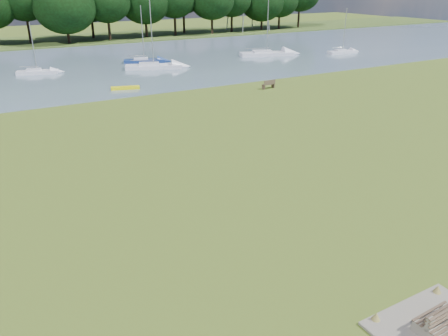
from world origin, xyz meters
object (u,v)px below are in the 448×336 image
sailboat_6 (266,52)px  sailboat_7 (37,71)px  kayak (125,88)px  sailboat_4 (342,51)px  sailboat_1 (153,65)px  sailboat_3 (144,60)px  riverbank_bench (269,84)px  bench_pair (442,321)px

sailboat_6 → sailboat_7: (-33.28, 2.06, -0.09)m
kayak → sailboat_4: sailboat_4 is taller
sailboat_1 → sailboat_3: bearing=105.1°
sailboat_3 → sailboat_6: sailboat_6 is taller
kayak → sailboat_3: bearing=78.8°
sailboat_3 → sailboat_4: (30.82, -7.24, -0.03)m
riverbank_bench → sailboat_4: 28.58m
kayak → sailboat_4: 38.97m
kayak → sailboat_4: (38.23, 7.52, 0.25)m
kayak → sailboat_7: sailboat_7 is taller
sailboat_4 → sailboat_7: 45.70m
kayak → sailboat_7: (-7.05, 13.66, 0.24)m
riverbank_bench → sailboat_7: bearing=130.1°
sailboat_4 → kayak: bearing=-161.7°
sailboat_7 → bench_pair: bearing=-68.5°
sailboat_4 → bench_pair: bearing=-123.2°
kayak → sailboat_3: 16.52m
sailboat_1 → sailboat_7: bearing=-174.4°
sailboat_1 → sailboat_4: size_ratio=1.41×
bench_pair → kayak: size_ratio=0.60×
sailboat_1 → sailboat_3: 4.89m
bench_pair → riverbank_bench: 35.85m
riverbank_bench → sailboat_3: (-6.32, 21.95, 0.00)m
riverbank_bench → sailboat_3: bearing=101.3°
sailboat_3 → riverbank_bench: bearing=-54.2°
sailboat_3 → sailboat_7: sailboat_3 is taller
bench_pair → sailboat_1: bearing=78.2°
bench_pair → sailboat_1: size_ratio=0.19×
riverbank_bench → sailboat_1: bearing=106.9°
sailboat_1 → sailboat_3: size_ratio=1.25×
sailboat_4 → sailboat_7: size_ratio=1.11×
sailboat_6 → sailboat_7: bearing=-164.7°
kayak → sailboat_1: size_ratio=0.31×
kayak → sailboat_1: sailboat_1 is taller
bench_pair → sailboat_6: sailboat_6 is taller
sailboat_6 → sailboat_3: bearing=-170.7°
sailboat_1 → sailboat_6: sailboat_6 is taller
sailboat_1 → riverbank_bench: bearing=-47.6°
sailboat_7 → sailboat_6: bearing=12.3°
sailboat_1 → sailboat_6: bearing=25.7°
riverbank_bench → sailboat_1: sailboat_1 is taller
sailboat_3 → sailboat_7: (-14.46, -1.10, -0.04)m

